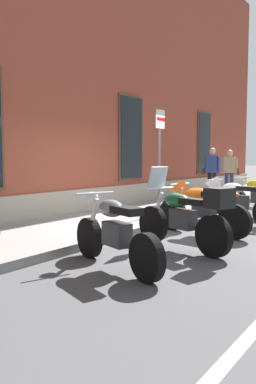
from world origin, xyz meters
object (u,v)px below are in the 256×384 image
at_px(motorcycle_green_touring, 186,216).
at_px(pedestrian_tan_coat, 230,170).
at_px(motorcycle_orange_sport, 199,205).
at_px(motorcycle_white_sport, 233,198).
at_px(pedestrian_blue_top, 212,169).
at_px(parking_sign, 160,147).
at_px(motorcycle_grey_naked, 114,233).

bearing_deg(motorcycle_green_touring, pedestrian_tan_coat, 16.29).
xyz_separation_m(motorcycle_orange_sport, pedestrian_tan_coat, (6.72, 1.95, 0.50)).
height_order(motorcycle_white_sport, pedestrian_blue_top, pedestrian_blue_top).
distance_m(motorcycle_green_touring, pedestrian_tan_coat, 8.46).
xyz_separation_m(motorcycle_white_sport, pedestrian_tan_coat, (5.08, 2.03, 0.49)).
xyz_separation_m(motorcycle_green_touring, motorcycle_orange_sport, (1.38, 0.42, 0.01)).
relative_size(pedestrian_tan_coat, parking_sign, 0.66).
bearing_deg(pedestrian_tan_coat, motorcycle_white_sport, -158.18).
distance_m(motorcycle_grey_naked, pedestrian_blue_top, 9.04).
distance_m(motorcycle_orange_sport, parking_sign, 2.24).
xyz_separation_m(motorcycle_grey_naked, motorcycle_green_touring, (1.49, -0.32, 0.07)).
bearing_deg(motorcycle_green_touring, pedestrian_blue_top, 20.30).
xyz_separation_m(motorcycle_grey_naked, pedestrian_blue_top, (8.71, 2.35, 0.61)).
bearing_deg(motorcycle_white_sport, parking_sign, 108.84).
height_order(motorcycle_grey_naked, pedestrian_tan_coat, pedestrian_tan_coat).
bearing_deg(motorcycle_grey_naked, motorcycle_green_touring, -12.08).
bearing_deg(pedestrian_blue_top, motorcycle_grey_naked, -164.89).
relative_size(motorcycle_orange_sport, parking_sign, 0.82).
height_order(motorcycle_green_touring, motorcycle_white_sport, motorcycle_green_touring).
bearing_deg(motorcycle_orange_sport, motorcycle_white_sport, -2.97).
xyz_separation_m(pedestrian_tan_coat, parking_sign, (-5.63, -0.40, 0.70)).
bearing_deg(motorcycle_green_touring, motorcycle_orange_sport, 16.97).
xyz_separation_m(motorcycle_white_sport, pedestrian_blue_top, (4.19, 2.33, 0.53)).
distance_m(motorcycle_green_touring, motorcycle_white_sport, 3.05).
bearing_deg(pedestrian_blue_top, pedestrian_tan_coat, -18.89).
bearing_deg(parking_sign, motorcycle_green_touring, -141.52).
bearing_deg(pedestrian_blue_top, motorcycle_orange_sport, -158.93).
relative_size(motorcycle_grey_naked, parking_sign, 0.78).
relative_size(motorcycle_grey_naked, motorcycle_white_sport, 0.92).
height_order(motorcycle_orange_sport, pedestrian_blue_top, pedestrian_blue_top).
bearing_deg(pedestrian_tan_coat, motorcycle_grey_naked, -167.94).
xyz_separation_m(pedestrian_blue_top, pedestrian_tan_coat, (0.88, -0.30, -0.03)).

